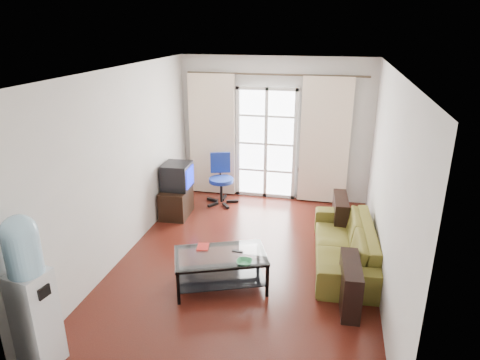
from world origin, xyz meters
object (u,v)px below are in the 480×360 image
object	(u,v)px
tv_stand	(176,202)
crt_tv	(176,176)
sofa	(344,244)
coffee_table	(221,266)
task_chair	(221,189)
water_cooler	(30,291)

from	to	relation	value
tv_stand	crt_tv	distance (m)	0.48
sofa	coffee_table	size ratio (longest dim) A/B	1.57
sofa	task_chair	world-z (taller)	task_chair
task_chair	water_cooler	distance (m)	4.48
tv_stand	task_chair	world-z (taller)	task_chair
task_chair	water_cooler	size ratio (longest dim) A/B	0.58
crt_tv	water_cooler	xyz separation A→B (m)	(-0.05, -3.71, 0.13)
coffee_table	crt_tv	distance (m)	2.47
tv_stand	water_cooler	xyz separation A→B (m)	(-0.05, -3.66, 0.61)
sofa	tv_stand	bearing A→B (deg)	-112.34
sofa	task_chair	xyz separation A→B (m)	(-2.27, 1.72, -0.02)
tv_stand	task_chair	distance (m)	0.97
tv_stand	crt_tv	world-z (taller)	crt_tv
sofa	coffee_table	bearing A→B (deg)	-61.54
sofa	task_chair	size ratio (longest dim) A/B	2.19
water_cooler	coffee_table	bearing A→B (deg)	60.08
sofa	tv_stand	distance (m)	3.07
sofa	crt_tv	bearing A→B (deg)	-113.36
tv_stand	task_chair	xyz separation A→B (m)	(0.64, 0.73, 0.03)
crt_tv	task_chair	bearing A→B (deg)	44.68
coffee_table	tv_stand	world-z (taller)	tv_stand
coffee_table	task_chair	distance (m)	2.78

